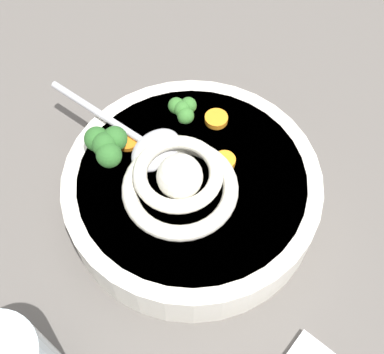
% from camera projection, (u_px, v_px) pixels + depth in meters
% --- Properties ---
extents(table_slab, '(1.28, 1.28, 0.04)m').
position_uv_depth(table_slab, '(230.00, 205.00, 0.56)').
color(table_slab, '#5B5651').
rests_on(table_slab, ground).
extents(soup_bowl, '(0.27, 0.27, 0.05)m').
position_uv_depth(soup_bowl, '(192.00, 190.00, 0.52)').
color(soup_bowl, silver).
rests_on(soup_bowl, table_slab).
extents(noodle_pile, '(0.13, 0.12, 0.05)m').
position_uv_depth(noodle_pile, '(179.00, 181.00, 0.48)').
color(noodle_pile, silver).
rests_on(noodle_pile, soup_bowl).
extents(soup_spoon, '(0.17, 0.06, 0.02)m').
position_uv_depth(soup_spoon, '(146.00, 143.00, 0.51)').
color(soup_spoon, '#B7B7BC').
rests_on(soup_spoon, soup_bowl).
extents(broccoli_floret_center, '(0.05, 0.04, 0.04)m').
position_uv_depth(broccoli_floret_center, '(106.00, 145.00, 0.49)').
color(broccoli_floret_center, '#7A9E60').
rests_on(broccoli_floret_center, soup_bowl).
extents(broccoli_floret_near_spoon, '(0.04, 0.03, 0.03)m').
position_uv_depth(broccoli_floret_near_spoon, '(183.00, 109.00, 0.52)').
color(broccoli_floret_near_spoon, '#7A9E60').
rests_on(broccoli_floret_near_spoon, soup_bowl).
extents(carrot_slice_left, '(0.03, 0.03, 0.01)m').
position_uv_depth(carrot_slice_left, '(216.00, 119.00, 0.53)').
color(carrot_slice_left, orange).
rests_on(carrot_slice_left, soup_bowl).
extents(carrot_slice_extra_a, '(0.02, 0.02, 0.01)m').
position_uv_depth(carrot_slice_extra_a, '(128.00, 142.00, 0.52)').
color(carrot_slice_extra_a, orange).
rests_on(carrot_slice_extra_a, soup_bowl).
extents(carrot_slice_beside_chili, '(0.02, 0.02, 0.01)m').
position_uv_depth(carrot_slice_beside_chili, '(222.00, 163.00, 0.50)').
color(carrot_slice_beside_chili, orange).
rests_on(carrot_slice_beside_chili, soup_bowl).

